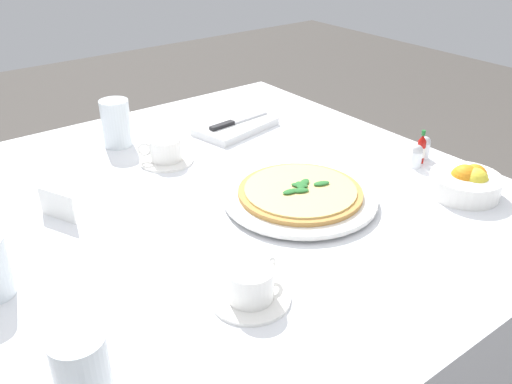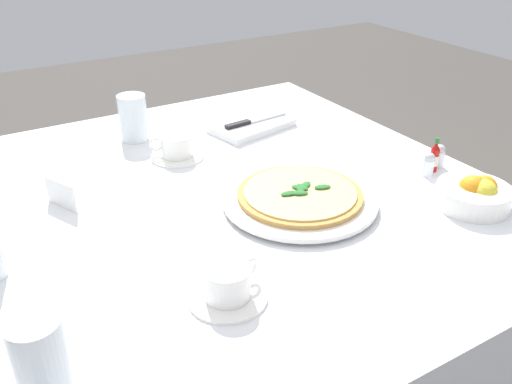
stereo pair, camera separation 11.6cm
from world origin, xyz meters
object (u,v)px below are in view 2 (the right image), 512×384
Objects in this scene: water_glass_center_back at (133,120)px; pepper_shaker at (428,165)px; pizza_plate at (300,200)px; menu_card at (61,195)px; water_glass_right_edge at (42,365)px; napkin_folded at (252,126)px; coffee_cup_far_left at (176,148)px; salt_shaker at (439,157)px; dinner_knife at (253,121)px; coffee_cup_back_corner at (228,285)px; citrus_bowl at (475,194)px; hot_sauce_bottle at (434,157)px; pizza at (300,194)px.

water_glass_center_back is 0.75m from pepper_shaker.
menu_card is at bearing 150.50° from pizza_plate.
water_glass_right_edge is 0.95m from napkin_folded.
coffee_cup_far_left is 2.31× the size of pepper_shaker.
salt_shaker is 1.00× the size of pepper_shaker.
menu_card is at bearing -168.50° from dinner_knife.
coffee_cup_far_left is at bearing 84.62° from menu_card.
salt_shaker reaches higher than pizza_plate.
coffee_cup_back_corner reaches higher than pizza_plate.
dinner_knife is at bearing 82.46° from menu_card.
water_glass_right_edge is 1.47× the size of menu_card.
coffee_cup_far_left is 1.06× the size of water_glass_right_edge.
citrus_bowl is at bearing -79.13° from dinner_knife.
water_glass_right_edge reaches higher than coffee_cup_back_corner.
menu_card is (-0.43, 0.24, 0.02)m from pizza_plate.
water_glass_right_edge is 0.63× the size of dinner_knife.
menu_card is at bearing 160.98° from hot_sauce_bottle.
water_glass_right_edge is 0.87m from citrus_bowl.
pizza is 4.63× the size of pepper_shaker.
citrus_bowl is at bearing -98.92° from pepper_shaker.
salt_shaker is at bearing -70.73° from napkin_folded.
water_glass_center_back is 0.85m from citrus_bowl.
menu_card reaches higher than napkin_folded.
pizza is at bearing 173.26° from pepper_shaker.
water_glass_center_back is (-0.17, 0.51, 0.04)m from pizza_plate.
water_glass_right_edge reaches higher than pizza.
pizza_plate is 0.54m from water_glass_center_back.
napkin_folded is at bearing 180.00° from dinner_knife.
menu_card is (-0.76, 0.28, 0.00)m from pepper_shaker.
pizza is 2.13× the size of water_glass_right_edge.
water_glass_center_back is 0.80× the size of citrus_bowl.
coffee_cup_far_left is at bearing 53.32° from water_glass_right_edge.
salt_shaker is 0.06m from pepper_shaker.
pepper_shaker is at bearing 45.19° from menu_card.
menu_card is at bearing 149.51° from citrus_bowl.
salt_shaker is (0.26, -0.43, 0.00)m from dinner_knife.
pizza is 2.17× the size of water_glass_center_back.
coffee_cup_back_corner is 1.01× the size of coffee_cup_far_left.
dinner_knife is at bearing 120.69° from salt_shaker.
pizza_plate is at bearing -178.33° from pizza.
pizza_plate is at bearing -70.14° from coffee_cup_far_left.
citrus_bowl is at bearing 3.50° from water_glass_right_edge.
pizza_plate is at bearing 23.33° from water_glass_right_edge.
citrus_bowl is (0.58, 0.00, 0.00)m from coffee_cup_back_corner.
water_glass_center_back is 0.85m from water_glass_right_edge.
pizza is 0.43m from napkin_folded.
pizza_plate is at bearing -113.02° from dinner_knife.
pepper_shaker is (0.50, -0.55, -0.03)m from water_glass_center_back.
napkin_folded is 1.61× the size of citrus_bowl.
dinner_knife is 0.50m from hot_sauce_bottle.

